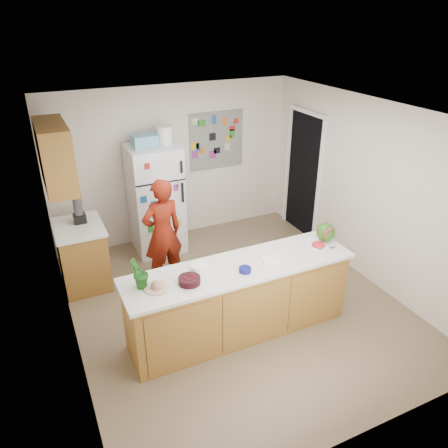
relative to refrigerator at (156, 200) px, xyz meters
name	(u,v)px	position (x,y,z in m)	size (l,w,h in m)	color
floor	(235,304)	(0.45, -1.88, -0.86)	(4.00, 4.50, 0.02)	brown
wall_back	(174,164)	(0.45, 0.38, 0.40)	(4.00, 0.02, 2.50)	beige
wall_left	(60,255)	(-1.56, -1.88, 0.40)	(0.02, 4.50, 2.50)	beige
wall_right	(367,192)	(2.46, -1.88, 0.40)	(0.02, 4.50, 2.50)	beige
ceiling	(238,112)	(0.45, -1.88, 1.66)	(4.00, 4.50, 0.02)	white
doorway	(304,175)	(2.44, -0.43, 0.17)	(0.03, 0.85, 2.04)	black
peninsula_base	(239,301)	(0.25, -2.38, -0.41)	(2.60, 0.62, 0.88)	brown
peninsula_top	(240,267)	(0.25, -2.38, 0.05)	(2.68, 0.70, 0.04)	silver
side_counter_base	(83,256)	(-1.24, -0.53, -0.42)	(0.60, 0.80, 0.86)	brown
side_counter_top	(78,227)	(-1.24, -0.53, 0.03)	(0.64, 0.84, 0.04)	silver
upper_cabinets	(55,156)	(-1.37, -0.58, 1.05)	(0.35, 1.00, 0.80)	brown
refrigerator	(156,200)	(0.00, 0.00, 0.00)	(0.75, 0.70, 1.70)	silver
fridge_top_bin	(144,141)	(-0.10, 0.00, 0.94)	(0.35, 0.28, 0.18)	#5999B2
photo_collage	(217,141)	(1.20, 0.36, 0.70)	(0.95, 0.01, 0.95)	slate
person	(163,233)	(-0.21, -0.99, -0.07)	(0.57, 0.37, 1.55)	maroon
blender_appliance	(78,209)	(-1.19, -0.43, 0.24)	(0.12, 0.12, 0.38)	black
cutting_board	(322,243)	(1.40, -2.33, 0.08)	(0.36, 0.27, 0.01)	silver
watermelon	(326,232)	(1.46, -2.31, 0.20)	(0.23, 0.23, 0.23)	#1F5A18
watermelon_slice	(318,245)	(1.31, -2.38, 0.09)	(0.15, 0.15, 0.02)	red
cherry_bowl	(189,280)	(-0.39, -2.46, 0.11)	(0.23, 0.23, 0.07)	black
white_bowl	(200,267)	(-0.19, -2.26, 0.10)	(0.20, 0.20, 0.06)	silver
cobalt_bowl	(245,270)	(0.25, -2.51, 0.10)	(0.14, 0.14, 0.05)	#0C1055
plate	(157,288)	(-0.72, -2.41, 0.08)	(0.27, 0.27, 0.02)	beige
paper_towel	(270,260)	(0.62, -2.42, 0.08)	(0.20, 0.17, 0.02)	silver
keys	(333,247)	(1.45, -2.48, 0.08)	(0.08, 0.04, 0.01)	gray
potted_plant	(139,274)	(-0.87, -2.33, 0.25)	(0.19, 0.16, 0.35)	#14420F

